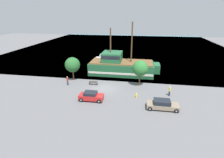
{
  "coord_description": "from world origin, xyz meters",
  "views": [
    {
      "loc": [
        6.16,
        -29.14,
        13.28
      ],
      "look_at": [
        1.04,
        2.0,
        1.2
      ],
      "focal_mm": 28.0,
      "sensor_mm": 36.0,
      "label": 1
    }
  ],
  "objects_px": {
    "pirate_ship": "(121,66)",
    "fire_hydrant": "(136,95)",
    "parked_car_curb_mid": "(91,96)",
    "pedestrian_walking_near": "(170,91)",
    "pedestrian_walking_far": "(68,81)",
    "moored_boat_dockside": "(101,62)",
    "moored_boat_outer": "(105,58)",
    "bench_promenade_east": "(93,83)",
    "parked_car_curb_front": "(162,105)"
  },
  "relations": [
    {
      "from": "moored_boat_dockside",
      "to": "pedestrian_walking_far",
      "type": "bearing_deg",
      "value": -102.72
    },
    {
      "from": "pirate_ship",
      "to": "fire_hydrant",
      "type": "distance_m",
      "value": 12.4
    },
    {
      "from": "parked_car_curb_front",
      "to": "parked_car_curb_mid",
      "type": "relative_size",
      "value": 1.18
    },
    {
      "from": "pedestrian_walking_near",
      "to": "pedestrian_walking_far",
      "type": "distance_m",
      "value": 18.93
    },
    {
      "from": "parked_car_curb_front",
      "to": "bench_promenade_east",
      "type": "relative_size",
      "value": 2.74
    },
    {
      "from": "pirate_ship",
      "to": "pedestrian_walking_far",
      "type": "distance_m",
      "value": 12.64
    },
    {
      "from": "moored_boat_dockside",
      "to": "pedestrian_walking_near",
      "type": "xyz_separation_m",
      "value": [
        15.49,
        -16.59,
        0.14
      ]
    },
    {
      "from": "parked_car_curb_mid",
      "to": "bench_promenade_east",
      "type": "bearing_deg",
      "value": 101.95
    },
    {
      "from": "bench_promenade_east",
      "to": "pedestrian_walking_near",
      "type": "distance_m",
      "value": 14.19
    },
    {
      "from": "pirate_ship",
      "to": "moored_boat_outer",
      "type": "bearing_deg",
      "value": 118.15
    },
    {
      "from": "moored_boat_outer",
      "to": "parked_car_curb_front",
      "type": "distance_m",
      "value": 28.84
    },
    {
      "from": "moored_boat_outer",
      "to": "pedestrian_walking_far",
      "type": "bearing_deg",
      "value": -100.81
    },
    {
      "from": "fire_hydrant",
      "to": "parked_car_curb_front",
      "type": "bearing_deg",
      "value": -38.79
    },
    {
      "from": "pirate_ship",
      "to": "pedestrian_walking_near",
      "type": "bearing_deg",
      "value": -46.77
    },
    {
      "from": "parked_car_curb_front",
      "to": "pedestrian_walking_far",
      "type": "xyz_separation_m",
      "value": [
        -17.22,
        6.32,
        0.19
      ]
    },
    {
      "from": "parked_car_curb_front",
      "to": "parked_car_curb_mid",
      "type": "height_order",
      "value": "parked_car_curb_mid"
    },
    {
      "from": "pirate_ship",
      "to": "parked_car_curb_front",
      "type": "distance_m",
      "value": 16.75
    },
    {
      "from": "moored_boat_dockside",
      "to": "parked_car_curb_front",
      "type": "height_order",
      "value": "moored_boat_dockside"
    },
    {
      "from": "moored_boat_dockside",
      "to": "parked_car_curb_mid",
      "type": "distance_m",
      "value": 20.54
    },
    {
      "from": "fire_hydrant",
      "to": "pedestrian_walking_near",
      "type": "distance_m",
      "value": 5.73
    },
    {
      "from": "parked_car_curb_mid",
      "to": "pedestrian_walking_near",
      "type": "xyz_separation_m",
      "value": [
        12.63,
        3.75,
        0.14
      ]
    },
    {
      "from": "pedestrian_walking_near",
      "to": "fire_hydrant",
      "type": "bearing_deg",
      "value": -164.13
    },
    {
      "from": "pirate_ship",
      "to": "pedestrian_walking_far",
      "type": "bearing_deg",
      "value": -138.04
    },
    {
      "from": "moored_boat_dockside",
      "to": "bench_promenade_east",
      "type": "bearing_deg",
      "value": -83.78
    },
    {
      "from": "parked_car_curb_mid",
      "to": "fire_hydrant",
      "type": "bearing_deg",
      "value": 17.04
    },
    {
      "from": "moored_boat_outer",
      "to": "fire_hydrant",
      "type": "height_order",
      "value": "moored_boat_outer"
    },
    {
      "from": "pirate_ship",
      "to": "bench_promenade_east",
      "type": "distance_m",
      "value": 8.88
    },
    {
      "from": "pedestrian_walking_far",
      "to": "pedestrian_walking_near",
      "type": "bearing_deg",
      "value": -5.05
    },
    {
      "from": "moored_boat_dockside",
      "to": "bench_promenade_east",
      "type": "height_order",
      "value": "moored_boat_dockside"
    },
    {
      "from": "pirate_ship",
      "to": "parked_car_curb_mid",
      "type": "distance_m",
      "value": 14.23
    },
    {
      "from": "moored_boat_dockside",
      "to": "pedestrian_walking_far",
      "type": "height_order",
      "value": "moored_boat_dockside"
    },
    {
      "from": "moored_boat_dockside",
      "to": "parked_car_curb_mid",
      "type": "relative_size",
      "value": 1.49
    },
    {
      "from": "pedestrian_walking_far",
      "to": "fire_hydrant",
      "type": "bearing_deg",
      "value": -13.57
    },
    {
      "from": "parked_car_curb_mid",
      "to": "pirate_ship",
      "type": "bearing_deg",
      "value": 77.22
    },
    {
      "from": "pedestrian_walking_near",
      "to": "pedestrian_walking_far",
      "type": "bearing_deg",
      "value": 174.95
    },
    {
      "from": "moored_boat_dockside",
      "to": "pedestrian_walking_near",
      "type": "bearing_deg",
      "value": -46.96
    },
    {
      "from": "parked_car_curb_mid",
      "to": "pedestrian_walking_far",
      "type": "distance_m",
      "value": 8.26
    },
    {
      "from": "moored_boat_outer",
      "to": "pedestrian_walking_far",
      "type": "distance_m",
      "value": 19.46
    },
    {
      "from": "bench_promenade_east",
      "to": "moored_boat_outer",
      "type": "bearing_deg",
      "value": 93.93
    },
    {
      "from": "moored_boat_dockside",
      "to": "parked_car_curb_front",
      "type": "bearing_deg",
      "value": -56.9
    },
    {
      "from": "pirate_ship",
      "to": "parked_car_curb_mid",
      "type": "relative_size",
      "value": 4.06
    },
    {
      "from": "pirate_ship",
      "to": "fire_hydrant",
      "type": "xyz_separation_m",
      "value": [
        4.0,
        -11.65,
        -1.42
      ]
    },
    {
      "from": "parked_car_curb_mid",
      "to": "pedestrian_walking_far",
      "type": "xyz_separation_m",
      "value": [
        -6.23,
        5.41,
        0.16
      ]
    },
    {
      "from": "pirate_ship",
      "to": "parked_car_curb_mid",
      "type": "bearing_deg",
      "value": -102.78
    },
    {
      "from": "moored_boat_dockside",
      "to": "moored_boat_outer",
      "type": "relative_size",
      "value": 0.94
    },
    {
      "from": "bench_promenade_east",
      "to": "pedestrian_walking_near",
      "type": "xyz_separation_m",
      "value": [
        13.96,
        -2.54,
        0.44
      ]
    },
    {
      "from": "fire_hydrant",
      "to": "pedestrian_walking_far",
      "type": "bearing_deg",
      "value": 166.43
    },
    {
      "from": "moored_boat_dockside",
      "to": "bench_promenade_east",
      "type": "distance_m",
      "value": 14.14
    },
    {
      "from": "moored_boat_dockside",
      "to": "pedestrian_walking_near",
      "type": "height_order",
      "value": "moored_boat_dockside"
    },
    {
      "from": "fire_hydrant",
      "to": "parked_car_curb_mid",
      "type": "bearing_deg",
      "value": -162.96
    }
  ]
}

